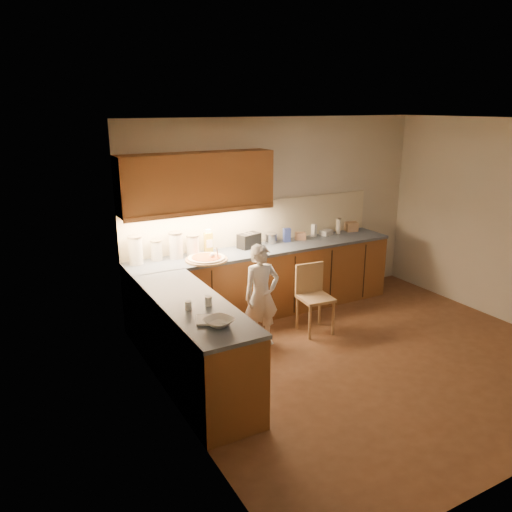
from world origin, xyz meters
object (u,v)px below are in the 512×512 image
wooden_chair (313,293)px  oil_jug (208,242)px  child (261,296)px  pizza_on_board (207,259)px  toaster (249,241)px

wooden_chair → oil_jug: bearing=142.3°
child → oil_jug: oil_jug is taller
oil_jug → child: bearing=-76.5°
pizza_on_board → wooden_chair: (1.15, -0.64, -0.45)m
wooden_chair → oil_jug: size_ratio=2.76×
child → wooden_chair: size_ratio=1.44×
pizza_on_board → wooden_chair: bearing=-29.1°
child → toaster: child is taller
pizza_on_board → oil_jug: oil_jug is taller
child → toaster: bearing=73.2°
pizza_on_board → oil_jug: (0.16, 0.30, 0.12)m
pizza_on_board → wooden_chair: size_ratio=0.61×
child → pizza_on_board: bearing=123.0°
pizza_on_board → toaster: (0.73, 0.26, 0.07)m
wooden_chair → toaster: 1.12m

